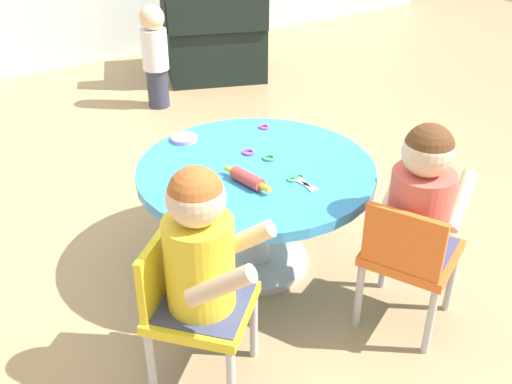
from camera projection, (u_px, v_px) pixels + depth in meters
ground_plane at (256, 262)px, 2.53m from camera, size 10.00×10.00×0.00m
craft_table at (256, 189)px, 2.35m from camera, size 0.93×0.93×0.46m
child_chair_left at (192, 304)px, 1.85m from camera, size 0.42×0.42×0.54m
seated_child_left at (200, 247)px, 1.72m from camera, size 0.43×0.44×0.51m
child_chair_right at (409, 256)px, 2.06m from camera, size 0.40×0.40×0.54m
seated_child_right at (422, 195)px, 1.98m from camera, size 0.43×0.39×0.51m
armchair_dark at (214, 34)px, 4.42m from camera, size 0.92×0.93×0.85m
toddler_standing at (155, 54)px, 3.84m from camera, size 0.17×0.17×0.67m
rolling_pin at (247, 179)px, 2.16m from camera, size 0.07×0.23×0.05m
craft_scissors at (300, 181)px, 2.19m from camera, size 0.08×0.14×0.01m
playdough_blob_0 at (184, 138)px, 2.49m from camera, size 0.11×0.11×0.02m
cookie_cutter_0 at (248, 152)px, 2.39m from camera, size 0.05×0.05×0.01m
cookie_cutter_1 at (269, 158)px, 2.35m from camera, size 0.05×0.05×0.01m
cookie_cutter_2 at (264, 127)px, 2.60m from camera, size 0.05×0.05×0.01m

